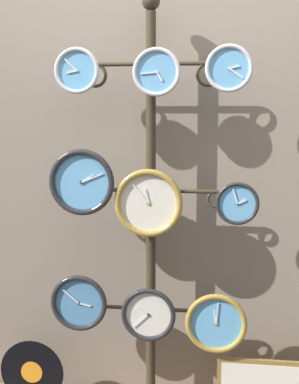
# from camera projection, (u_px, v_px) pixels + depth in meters

# --- Properties ---
(shop_wall) EXTENTS (4.40, 0.04, 2.80)m
(shop_wall) POSITION_uv_depth(u_px,v_px,m) (155.00, 145.00, 2.73)
(shop_wall) COLOR gray
(shop_wall) RESTS_ON ground_plane
(display_stand) EXTENTS (0.72, 0.40, 2.12)m
(display_stand) POSITION_uv_depth(u_px,v_px,m) (151.00, 267.00, 2.66)
(display_stand) COLOR #382D1E
(display_stand) RESTS_ON ground_plane
(clock_top_left) EXTENTS (0.21, 0.04, 0.21)m
(clock_top_left) POSITION_uv_depth(u_px,v_px,m) (77.00, 71.00, 2.48)
(clock_top_left) COLOR #60A8DB
(clock_top_center) EXTENTS (0.22, 0.04, 0.22)m
(clock_top_center) POSITION_uv_depth(u_px,v_px,m) (157.00, 72.00, 2.45)
(clock_top_center) COLOR #60A8DB
(clock_top_right) EXTENTS (0.21, 0.04, 0.21)m
(clock_top_right) POSITION_uv_depth(u_px,v_px,m) (229.00, 68.00, 2.37)
(clock_top_right) COLOR #60A8DB
(clock_middle_left) EXTENTS (0.32, 0.04, 0.32)m
(clock_middle_left) POSITION_uv_depth(u_px,v_px,m) (82.00, 182.00, 2.55)
(clock_middle_left) COLOR #60A8DB
(clock_middle_center) EXTENTS (0.33, 0.04, 0.33)m
(clock_middle_center) POSITION_uv_depth(u_px,v_px,m) (149.00, 203.00, 2.53)
(clock_middle_center) COLOR silver
(clock_middle_right) EXTENTS (0.20, 0.04, 0.20)m
(clock_middle_right) POSITION_uv_depth(u_px,v_px,m) (237.00, 203.00, 2.47)
(clock_middle_right) COLOR #60A8DB
(clock_bottom_left) EXTENTS (0.29, 0.04, 0.29)m
(clock_bottom_left) POSITION_uv_depth(u_px,v_px,m) (79.00, 303.00, 2.66)
(clock_bottom_left) COLOR #4C84B2
(clock_bottom_center) EXTENTS (0.27, 0.04, 0.27)m
(clock_bottom_center) POSITION_uv_depth(u_px,v_px,m) (148.00, 314.00, 2.61)
(clock_bottom_center) COLOR silver
(clock_bottom_right) EXTENTS (0.30, 0.04, 0.30)m
(clock_bottom_right) POSITION_uv_depth(u_px,v_px,m) (216.00, 323.00, 2.56)
(clock_bottom_right) COLOR #60A8DB
(vinyl_record) EXTENTS (0.34, 0.01, 0.34)m
(vinyl_record) POSITION_uv_depth(u_px,v_px,m) (32.00, 372.00, 2.78)
(vinyl_record) COLOR black
(vinyl_record) RESTS_ON low_shelf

